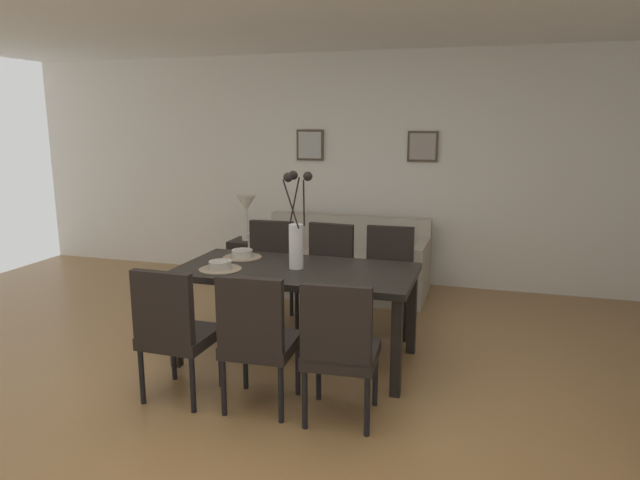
% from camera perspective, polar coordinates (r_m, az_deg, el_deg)
% --- Properties ---
extents(ground_plane, '(9.00, 9.00, 0.00)m').
position_cam_1_polar(ground_plane, '(3.85, -4.07, -16.69)').
color(ground_plane, olive).
extents(back_wall_panel, '(9.00, 0.10, 2.60)m').
position_cam_1_polar(back_wall_panel, '(6.54, 5.95, 7.08)').
color(back_wall_panel, silver).
rests_on(back_wall_panel, ground).
extents(dining_table, '(1.80, 0.89, 0.74)m').
position_cam_1_polar(dining_table, '(4.34, -2.39, -3.86)').
color(dining_table, black).
rests_on(dining_table, ground).
extents(dining_chair_near_left, '(0.45, 0.45, 0.92)m').
position_cam_1_polar(dining_chair_near_left, '(3.87, -14.52, -8.57)').
color(dining_chair_near_left, black).
rests_on(dining_chair_near_left, ground).
extents(dining_chair_near_right, '(0.46, 0.46, 0.92)m').
position_cam_1_polar(dining_chair_near_right, '(5.32, -5.23, -2.61)').
color(dining_chair_near_right, black).
rests_on(dining_chair_near_right, ground).
extents(dining_chair_far_left, '(0.46, 0.46, 0.92)m').
position_cam_1_polar(dining_chair_far_left, '(3.64, -6.38, -9.55)').
color(dining_chair_far_left, black).
rests_on(dining_chair_far_left, ground).
extents(dining_chair_far_right, '(0.47, 0.47, 0.92)m').
position_cam_1_polar(dining_chair_far_right, '(5.16, 0.71, -3.03)').
color(dining_chair_far_right, black).
rests_on(dining_chair_far_right, ground).
extents(dining_chair_mid_left, '(0.47, 0.47, 0.92)m').
position_cam_1_polar(dining_chair_mid_left, '(3.48, 1.97, -10.55)').
color(dining_chair_mid_left, black).
rests_on(dining_chair_mid_left, ground).
extents(dining_chair_mid_right, '(0.45, 0.45, 0.92)m').
position_cam_1_polar(dining_chair_mid_right, '(5.06, 6.84, -3.41)').
color(dining_chair_mid_right, black).
rests_on(dining_chair_mid_right, ground).
extents(centerpiece_vase, '(0.21, 0.23, 0.73)m').
position_cam_1_polar(centerpiece_vase, '(4.26, -2.41, 0.83)').
color(centerpiece_vase, silver).
rests_on(centerpiece_vase, dining_table).
extents(placemat_near_left, '(0.32, 0.32, 0.01)m').
position_cam_1_polar(placemat_near_left, '(4.35, -10.01, -2.90)').
color(placemat_near_left, '#7F705B').
rests_on(placemat_near_left, dining_table).
extents(bowl_near_left, '(0.17, 0.17, 0.07)m').
position_cam_1_polar(bowl_near_left, '(4.34, -10.03, -2.42)').
color(bowl_near_left, '#B2ADA3').
rests_on(bowl_near_left, dining_table).
extents(placemat_near_right, '(0.32, 0.32, 0.01)m').
position_cam_1_polar(placemat_near_right, '(4.70, -7.83, -1.72)').
color(placemat_near_right, '#7F705B').
rests_on(placemat_near_right, dining_table).
extents(bowl_near_right, '(0.17, 0.17, 0.07)m').
position_cam_1_polar(bowl_near_right, '(4.69, -7.85, -1.28)').
color(bowl_near_right, '#B2ADA3').
rests_on(bowl_near_right, dining_table).
extents(sofa, '(1.83, 0.84, 0.80)m').
position_cam_1_polar(sofa, '(6.21, 2.30, -2.69)').
color(sofa, '#B2A899').
rests_on(sofa, ground).
extents(side_table, '(0.36, 0.36, 0.52)m').
position_cam_1_polar(side_table, '(6.52, -7.28, -2.23)').
color(side_table, black).
rests_on(side_table, ground).
extents(table_lamp, '(0.22, 0.22, 0.51)m').
position_cam_1_polar(table_lamp, '(6.40, -7.43, 3.27)').
color(table_lamp, beige).
rests_on(table_lamp, side_table).
extents(framed_picture_left, '(0.32, 0.03, 0.35)m').
position_cam_1_polar(framed_picture_left, '(6.65, -1.01, 9.54)').
color(framed_picture_left, '#473828').
extents(framed_picture_center, '(0.33, 0.03, 0.33)m').
position_cam_1_polar(framed_picture_center, '(6.38, 10.31, 9.25)').
color(framed_picture_center, '#473828').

